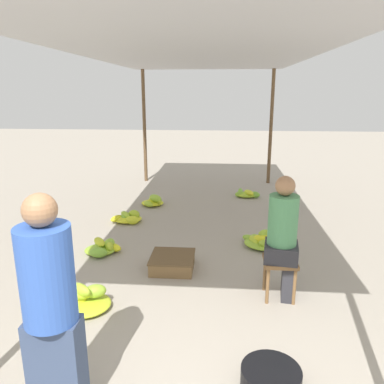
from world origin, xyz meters
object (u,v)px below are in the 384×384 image
(basin_black, at_px, (271,379))
(banana_pile_left_3, at_px, (103,248))
(banana_pile_left_1, at_px, (128,218))
(vendor_foreground, at_px, (51,309))
(banana_pile_right_1, at_px, (247,194))
(stool, at_px, (280,267))
(banana_pile_left_0, at_px, (81,299))
(banana_pile_right_0, at_px, (263,241))
(crate_near, at_px, (172,262))
(banana_pile_left_2, at_px, (154,201))
(vendor_seated, at_px, (284,236))

(basin_black, distance_m, banana_pile_left_3, 3.02)
(banana_pile_left_3, bearing_deg, banana_pile_left_1, 88.98)
(vendor_foreground, bearing_deg, banana_pile_right_1, 74.10)
(stool, xyz_separation_m, banana_pile_left_0, (-2.04, -0.37, -0.25))
(banana_pile_right_0, bearing_deg, banana_pile_left_1, 158.12)
(vendor_foreground, xyz_separation_m, crate_near, (0.48, 2.22, -0.73))
(stool, height_order, banana_pile_left_2, stool)
(basin_black, bearing_deg, banana_pile_right_0, 85.28)
(vendor_foreground, xyz_separation_m, banana_pile_left_1, (-0.51, 3.90, -0.75))
(vendor_seated, relative_size, crate_near, 2.49)
(banana_pile_left_0, bearing_deg, crate_near, 48.68)
(stool, height_order, banana_pile_left_0, stool)
(banana_pile_left_2, bearing_deg, crate_near, -74.86)
(banana_pile_left_2, height_order, crate_near, banana_pile_left_2)
(banana_pile_left_2, bearing_deg, banana_pile_left_0, -91.64)
(stool, bearing_deg, banana_pile_right_0, 90.84)
(vendor_foreground, height_order, banana_pile_left_0, vendor_foreground)
(banana_pile_left_0, xyz_separation_m, banana_pile_left_1, (-0.17, 2.61, -0.03))
(banana_pile_left_1, bearing_deg, banana_pile_left_3, -91.02)
(basin_black, height_order, banana_pile_right_1, basin_black)
(banana_pile_right_0, bearing_deg, banana_pile_left_3, -169.59)
(vendor_foreground, bearing_deg, stool, 44.33)
(vendor_foreground, height_order, banana_pile_right_1, vendor_foreground)
(stool, bearing_deg, banana_pile_right_1, 91.39)
(banana_pile_left_1, bearing_deg, crate_near, -59.56)
(vendor_foreground, height_order, vendor_seated, vendor_foreground)
(banana_pile_left_2, relative_size, banana_pile_right_0, 0.88)
(banana_pile_right_0, bearing_deg, banana_pile_right_1, 91.67)
(stool, bearing_deg, banana_pile_left_1, 134.57)
(banana_pile_left_0, distance_m, banana_pile_left_3, 1.34)
(vendor_seated, height_order, banana_pile_left_2, vendor_seated)
(stool, distance_m, banana_pile_left_0, 2.09)
(vendor_foreground, bearing_deg, basin_black, 13.13)
(banana_pile_right_0, bearing_deg, banana_pile_left_2, 136.01)
(banana_pile_right_1, bearing_deg, basin_black, -91.58)
(banana_pile_left_1, bearing_deg, banana_pile_left_0, -86.36)
(basin_black, relative_size, banana_pile_left_1, 0.86)
(banana_pile_left_0, xyz_separation_m, banana_pile_right_0, (2.02, 1.73, -0.02))
(crate_near, bearing_deg, banana_pile_left_1, 120.44)
(stool, bearing_deg, banana_pile_left_3, 156.79)
(crate_near, bearing_deg, banana_pile_left_3, 158.64)
(vendor_seated, xyz_separation_m, crate_near, (-1.24, 0.56, -0.61))
(banana_pile_left_1, relative_size, banana_pile_left_2, 0.92)
(vendor_foreground, distance_m, basin_black, 1.66)
(basin_black, xyz_separation_m, banana_pile_left_2, (-1.70, 4.53, -0.00))
(crate_near, bearing_deg, banana_pile_right_1, 71.69)
(vendor_seated, xyz_separation_m, banana_pile_right_0, (-0.04, 1.36, -0.62))
(banana_pile_left_3, xyz_separation_m, banana_pile_right_1, (2.13, 3.00, -0.01))
(banana_pile_right_1, bearing_deg, banana_pile_left_3, -125.40)
(banana_pile_right_0, xyz_separation_m, crate_near, (-1.20, -0.80, 0.01))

